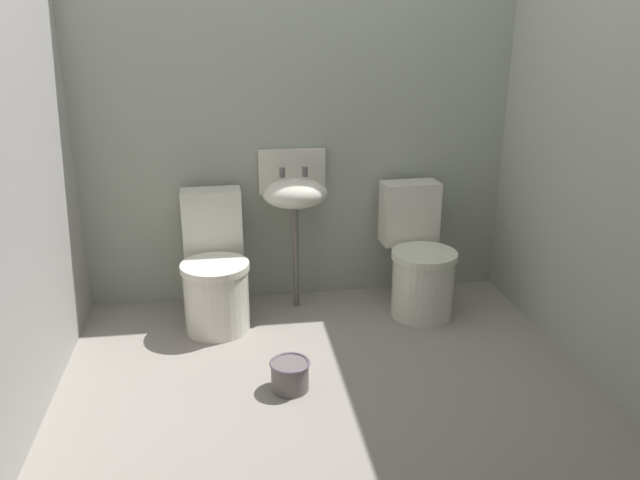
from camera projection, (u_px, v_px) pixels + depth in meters
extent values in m
cube|color=gray|center=(329.00, 399.00, 3.13)|extent=(3.10, 2.82, 0.08)
cube|color=#9AA292|center=(297.00, 121.00, 3.91)|extent=(3.10, 0.10, 2.31)
cube|color=#A1A897|center=(613.00, 151.00, 3.02)|extent=(0.10, 2.62, 2.31)
cylinder|color=silver|center=(217.00, 300.00, 3.70)|extent=(0.39, 0.39, 0.38)
cylinder|color=silver|center=(215.00, 267.00, 3.63)|extent=(0.41, 0.41, 0.04)
cube|color=silver|center=(212.00, 221.00, 3.84)|extent=(0.36, 0.19, 0.40)
cylinder|color=silver|center=(423.00, 287.00, 3.87)|extent=(0.40, 0.40, 0.38)
cylinder|color=silver|center=(424.00, 255.00, 3.80)|extent=(0.42, 0.42, 0.04)
cube|color=silver|center=(409.00, 213.00, 4.02)|extent=(0.37, 0.20, 0.40)
cylinder|color=#665F5F|center=(296.00, 258.00, 3.95)|extent=(0.04, 0.04, 0.66)
ellipsoid|color=silver|center=(295.00, 194.00, 3.81)|extent=(0.40, 0.32, 0.18)
cube|color=silver|center=(292.00, 171.00, 3.93)|extent=(0.42, 0.04, 0.28)
cylinder|color=#665F5F|center=(282.00, 172.00, 3.82)|extent=(0.04, 0.04, 0.06)
cylinder|color=#665F5F|center=(305.00, 172.00, 3.84)|extent=(0.04, 0.04, 0.06)
cylinder|color=#665F5F|center=(290.00, 376.00, 3.13)|extent=(0.19, 0.19, 0.15)
torus|color=slate|center=(290.00, 363.00, 3.10)|extent=(0.20, 0.20, 0.02)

